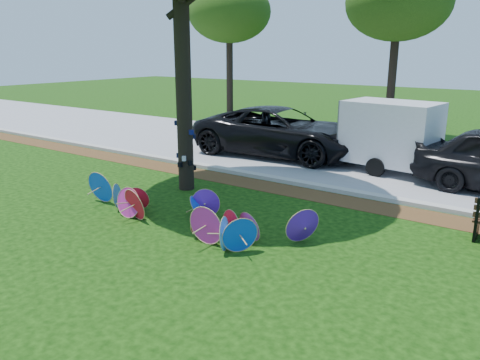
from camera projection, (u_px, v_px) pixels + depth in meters
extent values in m
plane|color=black|center=(168.00, 237.00, 10.06)|extent=(90.00, 90.00, 0.00)
cube|color=#472D16|center=(275.00, 188.00, 13.61)|extent=(90.00, 1.00, 0.01)
cube|color=#B7B5AD|center=(287.00, 181.00, 14.15)|extent=(90.00, 0.30, 0.12)
cube|color=gray|center=(341.00, 157.00, 17.44)|extent=(90.00, 8.00, 0.01)
cylinder|color=black|center=(183.00, 78.00, 12.72)|extent=(0.44, 0.44, 6.30)
cone|color=#4A98DF|center=(116.00, 196.00, 11.81)|extent=(0.50, 0.65, 0.66)
cone|color=#ED47AD|center=(251.00, 226.00, 9.78)|extent=(0.71, 0.43, 0.68)
cone|color=red|center=(203.00, 225.00, 9.97)|extent=(0.56, 0.58, 0.58)
cone|color=red|center=(229.00, 226.00, 9.77)|extent=(0.68, 0.38, 0.69)
cone|color=#D22698|center=(207.00, 225.00, 9.61)|extent=(0.84, 0.19, 0.85)
cone|color=blue|center=(198.00, 205.00, 11.18)|extent=(0.61, 0.71, 0.56)
cone|color=blue|center=(102.00, 186.00, 12.25)|extent=(0.88, 0.33, 0.88)
cone|color=#4A98DF|center=(227.00, 234.00, 9.31)|extent=(0.40, 0.71, 0.71)
cone|color=red|center=(137.00, 204.00, 10.99)|extent=(0.83, 0.43, 0.80)
cone|color=#561AAC|center=(205.00, 204.00, 11.14)|extent=(0.69, 0.39, 0.71)
cone|color=#D22698|center=(130.00, 202.00, 11.20)|extent=(0.76, 0.27, 0.76)
cone|color=red|center=(138.00, 198.00, 11.69)|extent=(0.64, 0.39, 0.61)
cone|color=blue|center=(239.00, 234.00, 9.23)|extent=(0.60, 0.74, 0.77)
cone|color=#561AAC|center=(304.00, 226.00, 9.61)|extent=(0.66, 0.83, 0.80)
imported|color=black|center=(280.00, 132.00, 17.61)|extent=(6.72, 3.50, 1.81)
cube|color=silver|center=(391.00, 132.00, 15.17)|extent=(3.04, 2.14, 2.59)
cylinder|color=black|center=(230.00, 76.00, 25.56)|extent=(0.36, 0.36, 5.00)
ellipsoid|color=#17350C|center=(229.00, 12.00, 24.67)|extent=(4.40, 4.40, 3.20)
cylinder|color=black|center=(392.00, 82.00, 20.40)|extent=(0.36, 0.36, 5.00)
ellipsoid|color=#17350C|center=(398.00, 2.00, 19.51)|extent=(4.40, 4.40, 3.20)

